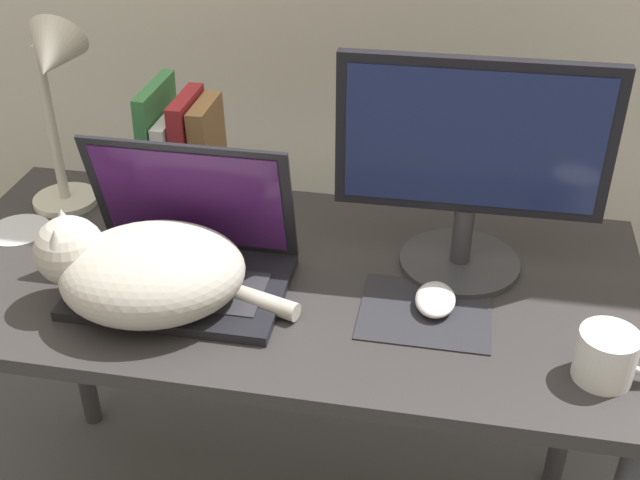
# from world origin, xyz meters

# --- Properties ---
(desk) EXTENTS (1.27, 0.61, 0.71)m
(desk) POSITION_xyz_m (0.00, 0.30, 0.63)
(desk) COLOR #2D2B2B
(desk) RESTS_ON ground_plane
(laptop) EXTENTS (0.36, 0.25, 0.25)m
(laptop) POSITION_xyz_m (-0.16, 0.25, 0.76)
(laptop) COLOR black
(laptop) RESTS_ON desk
(cat) EXTENTS (0.44, 0.32, 0.16)m
(cat) POSITION_xyz_m (-0.20, 0.17, 0.79)
(cat) COLOR #B2ADA3
(cat) RESTS_ON desk
(external_monitor) EXTENTS (0.46, 0.22, 0.39)m
(external_monitor) POSITION_xyz_m (0.31, 0.39, 0.92)
(external_monitor) COLOR #333338
(external_monitor) RESTS_ON desk
(mousepad) EXTENTS (0.22, 0.19, 0.00)m
(mousepad) POSITION_xyz_m (0.26, 0.24, 0.72)
(mousepad) COLOR #232328
(mousepad) RESTS_ON desk
(computer_mouse) EXTENTS (0.07, 0.10, 0.03)m
(computer_mouse) POSITION_xyz_m (0.27, 0.26, 0.73)
(computer_mouse) COLOR silver
(computer_mouse) RESTS_ON mousepad
(book_row) EXTENTS (0.14, 0.17, 0.26)m
(book_row) POSITION_xyz_m (-0.24, 0.51, 0.83)
(book_row) COLOR #387A42
(book_row) RESTS_ON desk
(desk_lamp) EXTENTS (0.17, 0.17, 0.40)m
(desk_lamp) POSITION_xyz_m (-0.46, 0.44, 0.98)
(desk_lamp) COLOR beige
(desk_lamp) RESTS_ON desk
(mug) EXTENTS (0.13, 0.09, 0.08)m
(mug) POSITION_xyz_m (0.53, 0.13, 0.75)
(mug) COLOR white
(mug) RESTS_ON desk
(cd_disc) EXTENTS (0.12, 0.12, 0.00)m
(cd_disc) POSITION_xyz_m (-0.54, 0.35, 0.72)
(cd_disc) COLOR silver
(cd_disc) RESTS_ON desk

